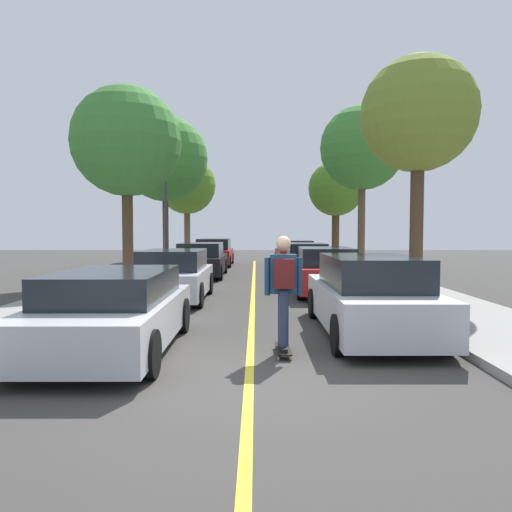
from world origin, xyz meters
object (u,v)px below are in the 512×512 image
Objects in this scene: parked_car_right_nearest at (367,296)px; parked_car_right_far at (304,260)px; streetlamp at (163,201)px; skateboard at (281,349)px; street_tree_right_near at (360,148)px; parked_car_left_farthest at (212,252)px; skateboarder at (281,285)px; parked_car_right_farthest at (293,253)px; parked_car_left_near at (171,276)px; street_tree_left_nearest at (124,142)px; fire_hydrant at (107,286)px; parked_car_left_far at (199,260)px; street_tree_left_near at (163,159)px; street_tree_right_far at (334,189)px; parked_car_right_near at (323,271)px; street_tree_right_nearest at (416,116)px; parked_car_left_nearest at (111,311)px; street_tree_left_far at (185,186)px.

parked_car_right_far is (-0.00, 11.09, -0.04)m from parked_car_right_nearest.
skateboard is at bearing -72.55° from streetlamp.
parked_car_left_farthest is at bearing 136.71° from street_tree_right_near.
parked_car_left_farthest is 1.04× the size of parked_car_right_far.
skateboarder reaches higher than parked_car_right_nearest.
parked_car_left_farthest reaches higher than skateboard.
parked_car_right_nearest is at bearing -90.00° from parked_car_right_farthest.
street_tree_left_nearest is at bearing 120.51° from parked_car_left_near.
fire_hydrant is at bearing -88.44° from streetlamp.
parked_car_left_far is 0.60× the size of street_tree_left_near.
parked_car_left_far is 1.07× the size of parked_car_right_far.
streetlamp reaches higher than fire_hydrant.
street_tree_left_nearest is at bearing -133.50° from street_tree_right_far.
street_tree_left_nearest is at bearing 159.44° from parked_car_right_near.
parked_car_right_farthest is 0.83× the size of street_tree_right_far.
skateboarder is at bearing -77.88° from parked_car_left_far.
street_tree_left_near is at bearing -163.85° from parked_car_right_farthest.
parked_car_right_far is at bearing 108.01° from street_tree_right_nearest.
street_tree_right_nearest reaches higher than parked_car_left_far.
parked_car_right_nearest is at bearing -64.19° from streetlamp.
parked_car_right_nearest is 0.85× the size of streetlamp.
parked_car_right_nearest reaches higher than parked_car_right_farthest.
parked_car_left_near reaches higher than parked_car_left_nearest.
parked_car_left_near is 2.33× the size of skateboarder.
street_tree_left_nearest reaches higher than street_tree_right_nearest.
street_tree_right_far is 7.90× the size of fire_hydrant.
street_tree_right_far reaches higher than parked_car_right_farthest.
skateboard is at bearing -62.77° from street_tree_left_nearest.
parked_car_right_nearest is 0.71× the size of street_tree_right_nearest.
parked_car_right_near is (-0.00, 5.62, -0.02)m from parked_car_right_nearest.
street_tree_right_near is at bearing -25.57° from street_tree_left_near.
street_tree_left_nearest reaches higher than parked_car_right_nearest.
parked_car_left_nearest is 20.11m from street_tree_right_far.
parked_car_right_far is at bearing 24.32° from street_tree_left_nearest.
streetlamp is (-1.75, 8.34, 2.55)m from parked_car_left_near.
parked_car_right_near is at bearing 147.30° from street_tree_right_nearest.
street_tree_right_far is at bearing 90.00° from street_tree_right_nearest.
skateboard is (4.44, -14.11, -3.13)m from streetlamp.
street_tree_right_nearest is (6.60, -13.03, 4.25)m from parked_car_left_farthest.
parked_car_right_near is 0.78× the size of streetlamp.
street_tree_left_near is (-2.24, 16.47, 4.80)m from parked_car_left_nearest.
street_tree_right_near is (8.85, 2.89, 0.27)m from street_tree_left_nearest.
parked_car_right_farthest is at bearing -1.00° from parked_car_left_farthest.
streetlamp is at bearing 131.07° from parked_car_right_near.
street_tree_left_nearest is at bearing -127.73° from parked_car_left_far.
fire_hydrant is at bearing -127.45° from parked_car_right_far.
parked_car_right_nearest is at bearing -101.54° from street_tree_right_near.
streetlamp is at bearing 115.81° from parked_car_right_nearest.
parked_car_right_farthest reaches higher than parked_car_left_nearest.
parked_car_right_far is 0.64× the size of street_tree_left_far.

